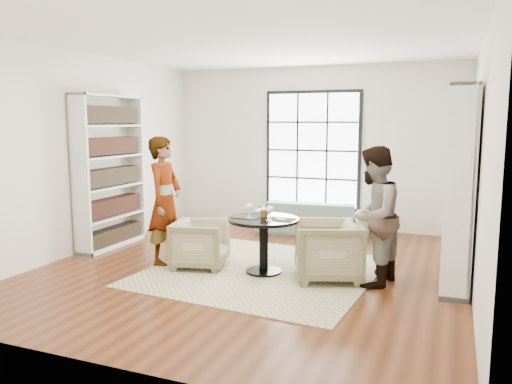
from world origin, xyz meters
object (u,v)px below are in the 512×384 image
at_px(armchair_right, 328,250).
at_px(sofa, 313,217).
at_px(pedestal_table, 264,233).
at_px(wine_glass_left, 249,208).
at_px(flower_centerpiece, 265,210).
at_px(person_left, 165,201).
at_px(armchair_left, 200,244).
at_px(person_right, 373,217).
at_px(wine_glass_right, 270,210).

bearing_deg(armchair_right, sofa, -179.96).
xyz_separation_m(pedestal_table, wine_glass_left, (-0.17, -0.10, 0.35)).
bearing_deg(flower_centerpiece, pedestal_table, -84.72).
distance_m(armchair_right, person_left, 2.35).
relative_size(armchair_left, flower_centerpiece, 3.54).
height_order(armchair_right, person_right, person_right).
relative_size(person_right, wine_glass_right, 8.73).
distance_m(person_right, flower_centerpiece, 1.40).
bearing_deg(flower_centerpiece, armchair_left, -171.77).
relative_size(pedestal_table, wine_glass_left, 4.62).
bearing_deg(person_left, armchair_right, -91.54).
xyz_separation_m(wine_glass_right, flower_centerpiece, (-0.14, 0.21, -0.04)).
distance_m(sofa, wine_glass_left, 2.77).
xyz_separation_m(person_right, wine_glass_left, (-1.56, -0.16, 0.03)).
xyz_separation_m(person_left, wine_glass_left, (1.29, -0.03, -0.01)).
height_order(pedestal_table, person_left, person_left).
distance_m(armchair_left, wine_glass_left, 0.92).
bearing_deg(person_right, wine_glass_right, -69.60).
height_order(pedestal_table, armchair_right, armchair_right).
distance_m(person_left, wine_glass_left, 1.29).
xyz_separation_m(person_right, flower_centerpiece, (-1.40, 0.00, -0.01)).
height_order(armchair_right, flower_centerpiece, flower_centerpiece).
relative_size(sofa, armchair_right, 2.41).
xyz_separation_m(sofa, armchair_right, (0.90, -2.55, 0.08)).
bearing_deg(person_right, pedestal_table, -76.54).
relative_size(person_left, person_right, 1.05).
height_order(armchair_left, wine_glass_left, wine_glass_left).
relative_size(sofa, flower_centerpiece, 9.86).
height_order(wine_glass_left, flower_centerpiece, flower_centerpiece).
relative_size(armchair_right, flower_centerpiece, 4.09).
xyz_separation_m(armchair_right, wine_glass_right, (-0.71, -0.21, 0.50)).
xyz_separation_m(armchair_left, person_right, (2.29, 0.13, 0.52)).
height_order(pedestal_table, sofa, pedestal_table).
relative_size(pedestal_table, armchair_right, 1.12).
relative_size(person_right, flower_centerpiece, 8.38).
distance_m(wine_glass_left, flower_centerpiece, 0.23).
distance_m(sofa, person_left, 3.08).
xyz_separation_m(sofa, person_left, (-1.40, -2.67, 0.60)).
bearing_deg(wine_glass_right, flower_centerpiece, 123.29).
distance_m(armchair_right, flower_centerpiece, 0.97).
distance_m(wine_glass_right, flower_centerpiece, 0.26).
bearing_deg(pedestal_table, armchair_left, -175.99).
bearing_deg(sofa, armchair_right, 103.90).
bearing_deg(armchair_left, pedestal_table, -98.72).
xyz_separation_m(pedestal_table, person_left, (-1.45, -0.06, 0.36)).
bearing_deg(wine_glass_right, person_right, 9.54).
bearing_deg(person_left, wine_glass_left, -96.25).
xyz_separation_m(armchair_right, wine_glass_left, (-1.01, -0.16, 0.51)).
xyz_separation_m(armchair_right, person_left, (-2.29, -0.13, 0.52)).
bearing_deg(wine_glass_right, wine_glass_left, 170.62).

